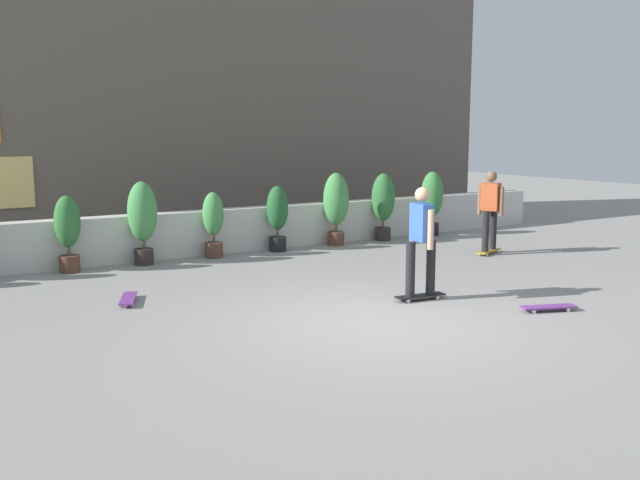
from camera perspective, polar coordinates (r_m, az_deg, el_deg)
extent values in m
plane|color=gray|center=(9.45, 4.79, -6.62)|extent=(48.00, 48.00, 0.00)
cube|color=beige|center=(14.53, -9.31, 0.62)|extent=(18.00, 0.40, 0.90)
cube|color=#60564C|center=(18.16, -14.41, 10.98)|extent=(20.00, 2.00, 6.50)
cylinder|color=brown|center=(13.35, -19.62, -1.83)|extent=(0.36, 0.36, 0.30)
cylinder|color=brown|center=(13.32, -19.67, -0.88)|extent=(0.06, 0.06, 0.15)
ellipsoid|color=#2D6B33|center=(13.24, -19.79, 1.42)|extent=(0.45, 0.45, 0.93)
cylinder|color=#2D2823|center=(13.69, -14.06, -1.32)|extent=(0.36, 0.36, 0.30)
cylinder|color=brown|center=(13.65, -14.10, -0.39)|extent=(0.06, 0.06, 0.15)
ellipsoid|color=#428C47|center=(13.56, -14.20, 2.26)|extent=(0.55, 0.55, 1.12)
cylinder|color=brown|center=(14.16, -8.60, -0.81)|extent=(0.36, 0.36, 0.30)
cylinder|color=brown|center=(14.13, -8.62, 0.09)|extent=(0.06, 0.06, 0.15)
ellipsoid|color=#428C47|center=(14.06, -8.67, 2.12)|extent=(0.42, 0.42, 0.85)
cylinder|color=black|center=(14.77, -3.44, -0.31)|extent=(0.36, 0.36, 0.30)
cylinder|color=brown|center=(14.74, -3.45, 0.55)|extent=(0.06, 0.06, 0.15)
ellipsoid|color=#235B2D|center=(14.67, -3.47, 2.61)|extent=(0.45, 0.45, 0.92)
cylinder|color=brown|center=(15.50, 1.30, 0.14)|extent=(0.36, 0.36, 0.30)
cylinder|color=brown|center=(15.46, 1.30, 0.96)|extent=(0.06, 0.06, 0.15)
ellipsoid|color=#428C47|center=(15.39, 1.31, 3.34)|extent=(0.56, 0.56, 1.14)
cylinder|color=#2D2823|center=(16.22, 5.10, 0.50)|extent=(0.36, 0.36, 0.30)
cylinder|color=brown|center=(16.19, 5.12, 1.29)|extent=(0.06, 0.06, 0.15)
ellipsoid|color=#2D6B33|center=(16.12, 5.15, 3.47)|extent=(0.53, 0.53, 1.08)
cylinder|color=black|center=(17.11, 9.00, 0.87)|extent=(0.36, 0.36, 0.30)
cylinder|color=brown|center=(17.08, 9.02, 1.62)|extent=(0.06, 0.06, 0.15)
ellipsoid|color=#387F3D|center=(17.01, 9.07, 3.68)|extent=(0.53, 0.53, 1.08)
cube|color=#BF8C26|center=(14.82, 13.50, -0.85)|extent=(0.82, 0.47, 0.02)
cylinder|color=silver|center=(15.09, 13.63, -0.83)|extent=(0.06, 0.05, 0.06)
cylinder|color=silver|center=(15.02, 14.19, -0.89)|extent=(0.06, 0.05, 0.06)
cylinder|color=silver|center=(14.62, 12.79, -1.11)|extent=(0.06, 0.05, 0.06)
cylinder|color=silver|center=(14.56, 13.35, -1.17)|extent=(0.06, 0.05, 0.06)
cylinder|color=black|center=(14.91, 13.85, 0.83)|extent=(0.14, 0.14, 0.82)
cylinder|color=black|center=(14.59, 13.27, 0.68)|extent=(0.14, 0.14, 0.82)
cube|color=#B24C26|center=(14.67, 13.66, 3.42)|extent=(0.31, 0.41, 0.56)
sphere|color=brown|center=(14.64, 13.72, 5.02)|extent=(0.22, 0.22, 0.22)
cylinder|color=brown|center=(14.78, 12.82, 3.18)|extent=(0.09, 0.09, 0.58)
cylinder|color=brown|center=(14.58, 14.49, 3.04)|extent=(0.09, 0.09, 0.58)
cube|color=black|center=(10.67, 8.10, -4.49)|extent=(0.82, 0.28, 0.02)
cylinder|color=silver|center=(10.89, 9.00, -4.44)|extent=(0.06, 0.04, 0.06)
cylinder|color=silver|center=(10.76, 9.49, -4.62)|extent=(0.06, 0.04, 0.06)
cylinder|color=silver|center=(10.61, 6.68, -4.75)|extent=(0.06, 0.04, 0.06)
cylinder|color=silver|center=(10.48, 7.15, -4.94)|extent=(0.06, 0.04, 0.06)
cylinder|color=black|center=(10.68, 8.95, -2.19)|extent=(0.14, 0.14, 0.82)
cylinder|color=black|center=(10.48, 7.33, -2.36)|extent=(0.14, 0.14, 0.82)
cube|color=#3359B2|center=(10.47, 8.23, 1.43)|extent=(0.24, 0.38, 0.56)
sphere|color=tan|center=(10.42, 8.29, 3.66)|extent=(0.22, 0.22, 0.22)
cylinder|color=tan|center=(10.67, 7.52, 1.16)|extent=(0.09, 0.09, 0.58)
cylinder|color=tan|center=(10.29, 8.95, 0.83)|extent=(0.09, 0.09, 0.58)
cube|color=#72338C|center=(10.79, -15.27, -4.57)|extent=(0.48, 0.82, 0.02)
cylinder|color=silver|center=(11.06, -15.55, -4.46)|extent=(0.05, 0.06, 0.06)
cylinder|color=silver|center=(11.04, -14.73, -4.44)|extent=(0.05, 0.06, 0.06)
cylinder|color=silver|center=(10.56, -15.82, -5.11)|extent=(0.05, 0.06, 0.06)
cylinder|color=silver|center=(10.54, -14.95, -5.09)|extent=(0.05, 0.06, 0.06)
cube|color=#72338C|center=(10.43, 18.00, -5.16)|extent=(0.82, 0.47, 0.02)
cylinder|color=silver|center=(10.25, 16.93, -5.58)|extent=(0.06, 0.05, 0.06)
cylinder|color=silver|center=(10.39, 16.52, -5.37)|extent=(0.06, 0.05, 0.06)
cylinder|color=silver|center=(10.50, 19.45, -5.36)|extent=(0.06, 0.05, 0.06)
cylinder|color=silver|center=(10.64, 19.01, -5.16)|extent=(0.06, 0.05, 0.06)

